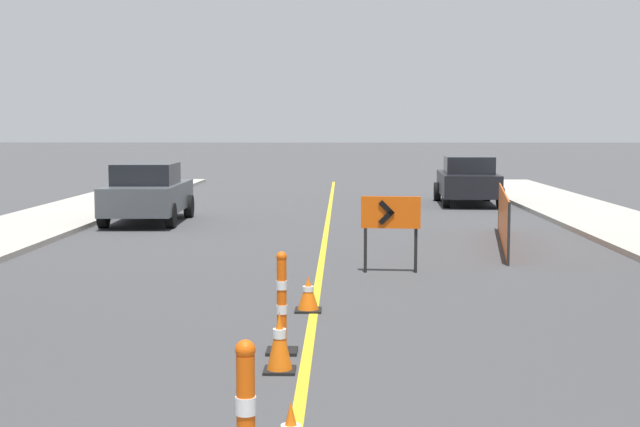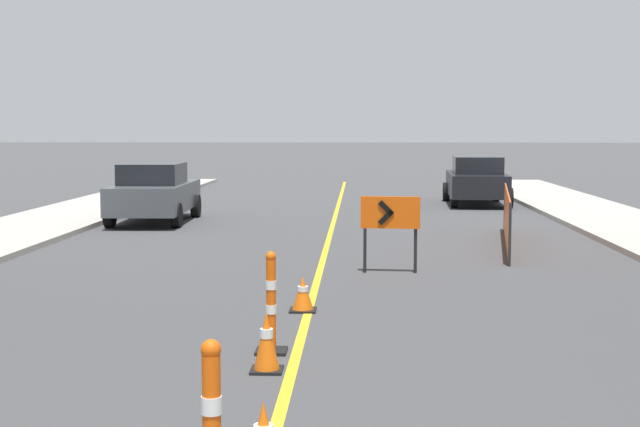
# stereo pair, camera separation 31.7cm
# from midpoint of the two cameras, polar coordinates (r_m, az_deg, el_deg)

# --- Properties ---
(lane_stripe) EXTENTS (0.12, 41.98, 0.01)m
(lane_stripe) POSITION_cam_midpoint_polar(r_m,az_deg,el_deg) (20.64, 1.04, -1.51)
(lane_stripe) COLOR gold
(lane_stripe) RESTS_ON ground_plane
(sidewalk_left) EXTENTS (2.98, 41.98, 0.12)m
(sidewalk_left) POSITION_cam_midpoint_polar(r_m,az_deg,el_deg) (22.13, -18.73, -1.18)
(sidewalk_left) COLOR #ADA89E
(sidewalk_left) RESTS_ON ground_plane
(traffic_cone_third) EXTENTS (0.33, 0.33, 0.64)m
(traffic_cone_third) POSITION_cam_midpoint_polar(r_m,az_deg,el_deg) (9.35, -2.46, -8.22)
(traffic_cone_third) COLOR black
(traffic_cone_third) RESTS_ON ground_plane
(traffic_cone_fourth) EXTENTS (0.37, 0.37, 0.49)m
(traffic_cone_fourth) POSITION_cam_midpoint_polar(r_m,az_deg,el_deg) (12.34, -0.37, -5.18)
(traffic_cone_fourth) COLOR black
(traffic_cone_fourth) RESTS_ON ground_plane
(delineator_post_rear) EXTENTS (0.35, 0.35, 1.16)m
(delineator_post_rear) POSITION_cam_midpoint_polar(r_m,az_deg,el_deg) (10.07, -2.24, -6.14)
(delineator_post_rear) COLOR black
(delineator_post_rear) RESTS_ON ground_plane
(arrow_barricade_primary) EXTENTS (1.04, 0.15, 1.34)m
(arrow_barricade_primary) POSITION_cam_midpoint_polar(r_m,az_deg,el_deg) (15.53, 5.10, -0.23)
(arrow_barricade_primary) COLOR #EF560C
(arrow_barricade_primary) RESTS_ON ground_plane
(safety_mesh_fence) EXTENTS (0.88, 5.81, 1.17)m
(safety_mesh_fence) POSITION_cam_midpoint_polar(r_m,az_deg,el_deg) (19.51, 12.34, -0.32)
(safety_mesh_fence) COLOR #EF560C
(safety_mesh_fence) RESTS_ON ground_plane
(parked_car_curb_near) EXTENTS (1.95, 4.35, 1.59)m
(parked_car_curb_near) POSITION_cam_midpoint_polar(r_m,az_deg,el_deg) (24.16, -10.19, 1.33)
(parked_car_curb_near) COLOR #474C51
(parked_car_curb_near) RESTS_ON ground_plane
(parked_car_curb_mid) EXTENTS (2.01, 4.39, 1.59)m
(parked_car_curb_mid) POSITION_cam_midpoint_polar(r_m,az_deg,el_deg) (29.76, 10.29, 2.10)
(parked_car_curb_mid) COLOR black
(parked_car_curb_mid) RESTS_ON ground_plane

